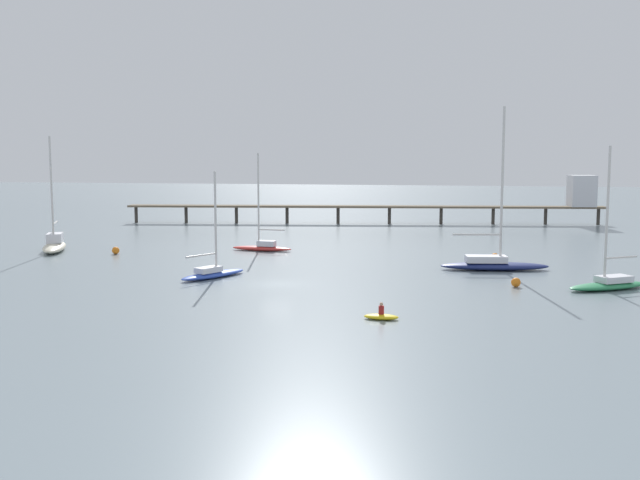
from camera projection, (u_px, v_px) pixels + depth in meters
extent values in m
plane|color=gray|center=(276.00, 284.00, 61.49)|extent=(400.00, 400.00, 0.00)
cube|color=brown|center=(364.00, 207.00, 114.62)|extent=(72.96, 12.88, 0.30)
cylinder|color=#38332D|center=(136.00, 215.00, 116.54)|extent=(0.50, 0.50, 2.50)
cylinder|color=#38332D|center=(186.00, 215.00, 116.15)|extent=(0.50, 0.50, 2.50)
cylinder|color=#38332D|center=(236.00, 215.00, 115.76)|extent=(0.50, 0.50, 2.50)
cylinder|color=#38332D|center=(287.00, 215.00, 115.37)|extent=(0.50, 0.50, 2.50)
cylinder|color=#38332D|center=(338.00, 216.00, 114.98)|extent=(0.50, 0.50, 2.50)
cylinder|color=#38332D|center=(389.00, 216.00, 114.59)|extent=(0.50, 0.50, 2.50)
cylinder|color=#38332D|center=(441.00, 216.00, 114.20)|extent=(0.50, 0.50, 2.50)
cylinder|color=#38332D|center=(493.00, 216.00, 113.80)|extent=(0.50, 0.50, 2.50)
cylinder|color=#38332D|center=(546.00, 216.00, 113.41)|extent=(0.50, 0.50, 2.50)
cylinder|color=#38332D|center=(598.00, 217.00, 113.02)|extent=(0.50, 0.50, 2.50)
cube|color=silver|center=(582.00, 191.00, 112.70)|extent=(4.13, 4.13, 4.71)
ellipsoid|color=navy|center=(495.00, 266.00, 68.95)|extent=(10.25, 4.01, 0.73)
cube|color=silver|center=(486.00, 259.00, 68.90)|extent=(3.96, 2.32, 0.61)
cylinder|color=silver|center=(502.00, 185.00, 68.06)|extent=(0.24, 0.24, 14.28)
cylinder|color=silver|center=(477.00, 235.00, 68.68)|extent=(4.40, 0.85, 0.19)
ellipsoid|color=#2D4CB7|center=(213.00, 275.00, 64.70)|extent=(4.88, 7.08, 0.53)
cube|color=silver|center=(208.00, 270.00, 64.21)|extent=(2.15, 2.60, 0.48)
cylinder|color=silver|center=(216.00, 222.00, 64.45)|extent=(0.21, 0.21, 8.69)
cylinder|color=silver|center=(201.00, 255.00, 63.45)|extent=(1.76, 3.08, 0.16)
ellipsoid|color=beige|center=(54.00, 247.00, 82.31)|extent=(5.62, 8.93, 0.91)
cube|color=silver|center=(55.00, 238.00, 82.87)|extent=(2.50, 3.01, 1.02)
cylinder|color=silver|center=(52.00, 190.00, 81.15)|extent=(0.23, 0.23, 11.75)
cylinder|color=silver|center=(55.00, 223.00, 83.50)|extent=(1.77, 3.69, 0.18)
ellipsoid|color=#287F4C|center=(608.00, 286.00, 59.08)|extent=(7.36, 5.74, 0.56)
cube|color=silver|center=(614.00, 279.00, 59.23)|extent=(3.15, 2.75, 0.50)
cylinder|color=silver|center=(607.00, 215.00, 58.29)|extent=(0.21, 0.21, 10.79)
cylinder|color=silver|center=(621.00, 257.00, 59.26)|extent=(2.77, 1.83, 0.17)
ellipsoid|color=red|center=(262.00, 248.00, 82.65)|extent=(6.99, 2.11, 0.54)
cube|color=silver|center=(266.00, 243.00, 82.43)|extent=(2.06, 1.25, 0.61)
cylinder|color=silver|center=(258.00, 200.00, 82.12)|extent=(0.20, 0.20, 10.28)
cylinder|color=silver|center=(272.00, 230.00, 82.09)|extent=(3.05, 0.41, 0.16)
ellipsoid|color=yellow|center=(381.00, 317.00, 48.34)|extent=(2.31, 1.11, 0.35)
cylinder|color=maroon|center=(381.00, 310.00, 48.29)|extent=(0.37, 0.37, 0.55)
sphere|color=tan|center=(381.00, 304.00, 48.24)|extent=(0.24, 0.24, 0.24)
sphere|color=orange|center=(116.00, 250.00, 79.83)|extent=(0.80, 0.80, 0.80)
sphere|color=orange|center=(516.00, 282.00, 60.08)|extent=(0.77, 0.77, 0.77)
sphere|color=orange|center=(495.00, 257.00, 75.41)|extent=(0.72, 0.72, 0.72)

